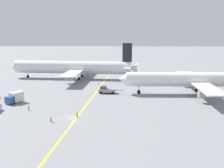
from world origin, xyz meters
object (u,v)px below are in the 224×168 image
(ground_crew_marshaller_foreground, at_px, (29,107))
(ground_crew_wing_walker_right, at_px, (77,114))
(airliner_at_gate_left, at_px, (73,67))
(pushback_tug, at_px, (107,90))
(ground_crew_ramp_agent_by_cones, at_px, (51,119))
(gse_catering_truck_tall, at_px, (15,98))
(airliner_being_pushed, at_px, (193,80))

(ground_crew_marshaller_foreground, height_order, ground_crew_wing_walker_right, ground_crew_marshaller_foreground)
(airliner_at_gate_left, distance_m, pushback_tug, 35.54)
(airliner_at_gate_left, relative_size, ground_crew_marshaller_foreground, 36.36)
(pushback_tug, relative_size, ground_crew_ramp_agent_by_cones, 5.87)
(airliner_at_gate_left, height_order, pushback_tug, airliner_at_gate_left)
(ground_crew_wing_walker_right, bearing_deg, ground_crew_marshaller_foreground, 157.39)
(pushback_tug, xyz_separation_m, ground_crew_ramp_agent_by_cones, (-13.00, -33.27, -0.43))
(airliner_at_gate_left, xyz_separation_m, ground_crew_marshaller_foreground, (-4.99, -53.82, -4.40))
(airliner_at_gate_left, relative_size, gse_catering_truck_tall, 9.85)
(airliner_at_gate_left, distance_m, ground_crew_ramp_agent_by_cones, 64.50)
(pushback_tug, distance_m, ground_crew_marshaller_foreground, 31.71)
(ground_crew_ramp_agent_by_cones, distance_m, ground_crew_wing_walker_right, 7.40)
(gse_catering_truck_tall, distance_m, ground_crew_ramp_agent_by_cones, 24.59)
(airliner_at_gate_left, bearing_deg, pushback_tug, -61.25)
(airliner_being_pushed, height_order, ground_crew_wing_walker_right, airliner_being_pushed)
(pushback_tug, bearing_deg, airliner_being_pushed, -0.60)
(pushback_tug, bearing_deg, gse_catering_truck_tall, -153.27)
(ground_crew_ramp_agent_by_cones, bearing_deg, ground_crew_marshaller_foreground, 130.77)
(ground_crew_marshaller_foreground, bearing_deg, pushback_tug, 46.14)
(pushback_tug, height_order, ground_crew_wing_walker_right, pushback_tug)
(pushback_tug, xyz_separation_m, gse_catering_truck_tall, (-28.97, -14.59, 0.49))
(airliner_being_pushed, bearing_deg, ground_crew_ramp_agent_by_cones, -143.36)
(airliner_being_pushed, height_order, ground_crew_marshaller_foreground, airliner_being_pushed)
(gse_catering_truck_tall, bearing_deg, pushback_tug, 26.73)
(gse_catering_truck_tall, height_order, ground_crew_wing_walker_right, gse_catering_truck_tall)
(pushback_tug, xyz_separation_m, ground_crew_marshaller_foreground, (-21.97, -22.86, -0.39))
(airliner_at_gate_left, height_order, ground_crew_ramp_agent_by_cones, airliner_at_gate_left)
(gse_catering_truck_tall, bearing_deg, ground_crew_ramp_agent_by_cones, -49.46)
(ground_crew_wing_walker_right, bearing_deg, gse_catering_truck_tall, 146.63)
(gse_catering_truck_tall, distance_m, ground_crew_wing_walker_right, 26.51)
(pushback_tug, relative_size, ground_crew_marshaller_foreground, 5.61)
(airliner_being_pushed, xyz_separation_m, pushback_tug, (-31.29, 0.33, -3.99))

